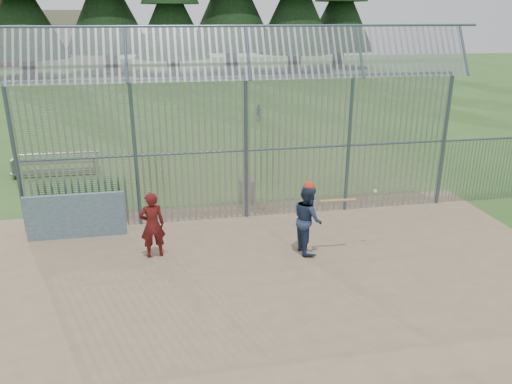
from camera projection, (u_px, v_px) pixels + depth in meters
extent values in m
plane|color=#2D511E|center=(272.00, 275.00, 11.27)|extent=(120.00, 120.00, 0.00)
cube|color=#756047|center=(277.00, 286.00, 10.80)|extent=(14.00, 10.00, 0.02)
cube|color=#38566B|center=(76.00, 216.00, 12.95)|extent=(2.50, 0.12, 1.20)
imported|color=navy|center=(308.00, 219.00, 12.10)|extent=(0.71, 0.88, 1.71)
imported|color=maroon|center=(152.00, 225.00, 11.86)|extent=(0.65, 0.48, 1.64)
imported|color=slate|center=(259.00, 113.00, 27.23)|extent=(0.60, 0.39, 0.94)
sphere|color=red|center=(309.00, 187.00, 11.82)|extent=(0.27, 0.27, 0.27)
cylinder|color=#AA7F4C|center=(338.00, 200.00, 11.92)|extent=(0.85, 0.11, 0.07)
sphere|color=#AA7F4C|center=(321.00, 202.00, 11.84)|extent=(0.09, 0.09, 0.09)
sphere|color=white|center=(375.00, 191.00, 12.10)|extent=(0.09, 0.09, 0.09)
cylinder|color=#9A9CA2|center=(247.00, 192.00, 15.51)|extent=(0.52, 0.52, 0.70)
cylinder|color=#9EA0A5|center=(247.00, 181.00, 15.39)|extent=(0.56, 0.56, 0.05)
sphere|color=#9EA0A5|center=(247.00, 179.00, 15.37)|extent=(0.10, 0.10, 0.10)
cube|color=slate|center=(55.00, 172.00, 17.97)|extent=(3.00, 0.25, 0.05)
cube|color=gray|center=(56.00, 162.00, 18.21)|extent=(3.00, 0.25, 0.05)
cube|color=gray|center=(57.00, 153.00, 18.45)|extent=(3.00, 0.25, 0.05)
cube|color=slate|center=(15.00, 167.00, 18.01)|extent=(0.06, 0.90, 0.70)
cube|color=slate|center=(96.00, 163.00, 18.49)|extent=(0.06, 0.90, 0.70)
cylinder|color=#47566B|center=(16.00, 161.00, 12.79)|extent=(0.10, 0.10, 4.00)
cylinder|color=#47566B|center=(135.00, 156.00, 13.31)|extent=(0.10, 0.10, 4.00)
cylinder|color=#47566B|center=(246.00, 150.00, 13.83)|extent=(0.10, 0.10, 4.00)
cylinder|color=#47566B|center=(349.00, 145.00, 14.35)|extent=(0.10, 0.10, 4.00)
cylinder|color=#47566B|center=(444.00, 141.00, 14.87)|extent=(0.10, 0.10, 4.00)
cylinder|color=#47566B|center=(246.00, 77.00, 13.16)|extent=(12.00, 0.07, 0.07)
cylinder|color=#47566B|center=(246.00, 150.00, 13.83)|extent=(12.00, 0.06, 0.06)
cube|color=gray|center=(246.00, 150.00, 13.83)|extent=(12.00, 0.02, 4.00)
cube|color=gray|center=(248.00, 53.00, 12.59)|extent=(12.00, 0.77, 1.31)
cylinder|color=#47566B|center=(440.00, 173.00, 15.20)|extent=(0.08, 0.08, 2.00)
cylinder|color=#332319|center=(28.00, 61.00, 45.35)|extent=(1.19, 1.19, 3.06)
cylinder|color=#332319|center=(111.00, 55.00, 49.27)|extent=(1.33, 1.33, 3.42)
cylinder|color=#332319|center=(173.00, 61.00, 46.70)|extent=(1.12, 1.12, 2.88)
cylinder|color=#332319|center=(232.00, 53.00, 50.39)|extent=(1.40, 1.40, 3.60)
cylinder|color=#332319|center=(295.00, 56.00, 49.64)|extent=(1.26, 1.26, 3.24)
cylinder|color=#332319|center=(338.00, 53.00, 54.41)|extent=(1.19, 1.19, 3.06)
cube|color=#B2A58C|center=(78.00, 36.00, 61.86)|extent=(8.00, 7.00, 6.00)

